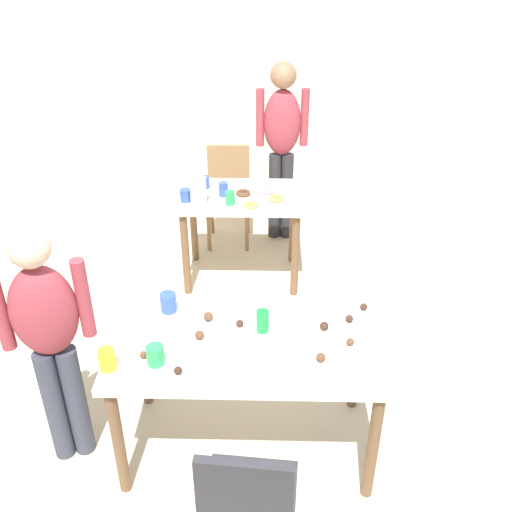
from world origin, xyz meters
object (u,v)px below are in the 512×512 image
at_px(dining_table_near, 247,355).
at_px(chair_far_table, 228,189).
at_px(mixing_bowl, 256,303).
at_px(dining_table_far, 241,209).
at_px(soda_can, 263,321).
at_px(person_adult_far, 282,137).
at_px(chair_near_table, 248,503).
at_px(person_girl_near, 49,332).
at_px(pitcher_far, 198,191).

relative_size(dining_table_near, chair_far_table, 1.59).
bearing_deg(mixing_bowl, dining_table_far, 95.72).
height_order(dining_table_near, mixing_bowl, mixing_bowl).
height_order(dining_table_near, chair_far_table, chair_far_table).
bearing_deg(soda_can, dining_table_near, -133.18).
height_order(chair_far_table, person_adult_far, person_adult_far).
height_order(chair_near_table, person_adult_far, person_adult_far).
relative_size(dining_table_far, chair_near_table, 1.12).
bearing_deg(person_girl_near, dining_table_near, 4.44).
distance_m(chair_near_table, person_adult_far, 3.30).
bearing_deg(dining_table_near, person_adult_far, 85.17).
bearing_deg(chair_near_table, dining_table_near, 92.30).
bearing_deg(chair_far_table, person_girl_near, -105.62).
relative_size(dining_table_far, mixing_bowl, 5.50).
relative_size(person_girl_near, soda_can, 11.66).
height_order(dining_table_near, soda_can, soda_can).
bearing_deg(mixing_bowl, person_girl_near, -160.95).
bearing_deg(mixing_bowl, chair_near_table, -90.52).
bearing_deg(person_adult_far, mixing_bowl, -94.41).
height_order(dining_table_near, person_adult_far, person_adult_far).
bearing_deg(dining_table_near, pitcher_far, 104.66).
height_order(dining_table_near, person_girl_near, person_girl_near).
distance_m(dining_table_near, chair_far_table, 2.49).
height_order(chair_far_table, pitcher_far, pitcher_far).
xyz_separation_m(chair_far_table, person_adult_far, (0.47, 0.04, 0.47)).
bearing_deg(soda_can, pitcher_far, 108.14).
xyz_separation_m(dining_table_near, chair_near_table, (0.03, -0.75, -0.16)).
bearing_deg(dining_table_far, person_adult_far, 65.73).
xyz_separation_m(dining_table_near, mixing_bowl, (0.04, 0.27, 0.13)).
xyz_separation_m(dining_table_far, soda_can, (0.19, -1.70, 0.19)).
xyz_separation_m(dining_table_far, person_girl_near, (-0.86, -1.86, 0.22)).
xyz_separation_m(chair_near_table, mixing_bowl, (0.01, 1.03, 0.29)).
bearing_deg(dining_table_far, pitcher_far, -150.51).
height_order(person_girl_near, pitcher_far, person_girl_near).
xyz_separation_m(dining_table_near, pitcher_far, (-0.42, 1.61, 0.20)).
relative_size(dining_table_near, dining_table_far, 1.43).
xyz_separation_m(dining_table_near, chair_far_table, (-0.26, 2.47, -0.16)).
bearing_deg(chair_far_table, soda_can, -81.83).
xyz_separation_m(dining_table_far, chair_near_table, (0.14, -2.54, -0.12)).
bearing_deg(chair_far_table, chair_near_table, -84.80).
height_order(dining_table_far, mixing_bowl, mixing_bowl).
relative_size(chair_far_table, mixing_bowl, 4.93).
height_order(chair_near_table, mixing_bowl, chair_near_table).
bearing_deg(chair_near_table, person_adult_far, 86.81).
distance_m(chair_near_table, person_girl_near, 1.26).
height_order(chair_far_table, person_girl_near, person_girl_near).
bearing_deg(chair_near_table, dining_table_far, 93.21).
relative_size(chair_far_table, pitcher_far, 4.22).
distance_m(dining_table_far, pitcher_far, 0.43).
xyz_separation_m(person_girl_near, mixing_bowl, (1.01, 0.35, -0.05)).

